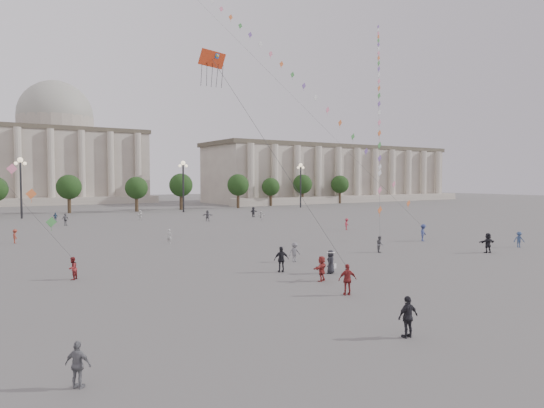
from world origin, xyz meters
TOP-DOWN VIEW (x-y plane):
  - ground at (0.00, 0.00)m, footprint 360.00×360.00m
  - hall_east at (75.00, 93.89)m, footprint 84.00×26.22m
  - hall_central at (0.00, 129.22)m, footprint 48.30×34.30m
  - tree_row at (0.00, 78.00)m, footprint 137.12×5.12m
  - lamp_post_mid_west at (-15.00, 70.00)m, footprint 2.00×0.90m
  - lamp_post_mid_east at (15.00, 70.00)m, footprint 2.00×0.90m
  - lamp_post_far_east at (45.00, 70.00)m, footprint 2.00×0.90m
  - person_crowd_0 at (-11.08, 60.02)m, footprint 0.95×0.60m
  - person_crowd_3 at (17.77, 2.70)m, footprint 1.82×0.95m
  - person_crowd_4 at (1.34, 55.44)m, footprint 1.47×1.47m
  - person_crowd_6 at (-0.34, 8.44)m, footprint 1.10×0.70m
  - person_crowd_7 at (18.48, 44.74)m, footprint 1.50×0.98m
  - person_crowd_8 at (20.17, 25.19)m, footprint 1.19×1.00m
  - person_crowd_9 at (20.79, 51.22)m, footprint 1.77×0.98m
  - person_crowd_12 at (10.11, 47.84)m, footprint 1.76×1.24m
  - person_crowd_13 at (-5.03, 25.09)m, footprint 0.66×0.67m
  - person_crowd_14 at (23.75, 3.17)m, footprint 1.17×1.12m
  - person_crowd_16 at (-10.82, 52.57)m, footprint 1.15×0.86m
  - person_crowd_17 at (-18.95, 34.15)m, footprint 0.71×1.07m
  - tourist_0 at (-4.37, -2.71)m, footprint 1.19×0.87m
  - tourist_1 at (-3.75, 5.32)m, footprint 1.21×0.78m
  - tourist_2 at (-3.19, 1.26)m, footprint 1.65×1.13m
  - tourist_3 at (-20.53, -7.64)m, footprint 0.93×0.93m
  - tourist_4 at (-7.34, -10.00)m, footprint 1.10×0.52m
  - kite_flyer_0 at (-17.37, 10.83)m, footprint 0.94×0.97m
  - kite_flyer_1 at (19.53, 11.72)m, footprint 1.41×1.13m
  - kite_flyer_2 at (9.46, 8.38)m, footprint 0.90×0.95m
  - hat_person at (-0.97, 2.96)m, footprint 1.00×0.91m
  - dragon_kite at (-8.62, 6.61)m, footprint 3.29×5.28m
  - kite_train_mid at (10.12, 35.09)m, footprint 18.33×43.88m
  - kite_train_east at (28.71, 28.03)m, footprint 36.30×36.53m

SIDE VIEW (x-z plane):
  - ground at x=0.00m, z-range 0.00..0.00m
  - person_crowd_0 at x=-11.08m, z-range 0.00..1.50m
  - person_crowd_17 at x=-18.95m, z-range 0.00..1.54m
  - person_crowd_7 at x=18.48m, z-range 0.00..1.55m
  - kite_flyer_2 at x=9.46m, z-range 0.00..1.55m
  - person_crowd_13 at x=-5.03m, z-range 0.00..1.56m
  - kite_flyer_0 at x=-17.37m, z-range 0.00..1.58m
  - tourist_3 at x=-20.53m, z-range 0.00..1.58m
  - person_crowd_8 at x=20.17m, z-range 0.00..1.59m
  - person_crowd_14 at x=23.75m, z-range 0.00..1.60m
  - person_crowd_6 at x=-0.34m, z-range 0.00..1.63m
  - person_crowd_4 at x=1.34m, z-range 0.00..1.70m
  - tourist_2 at x=-3.19m, z-range 0.00..1.71m
  - hat_person at x=-0.97m, z-range 0.04..1.76m
  - person_crowd_16 at x=-10.82m, z-range 0.00..1.81m
  - person_crowd_9 at x=20.79m, z-range 0.00..1.82m
  - person_crowd_12 at x=10.11m, z-range 0.00..1.83m
  - tourist_4 at x=-7.34m, z-range 0.00..1.84m
  - tourist_0 at x=-4.37m, z-range 0.00..1.87m
  - person_crowd_3 at x=17.77m, z-range 0.00..1.87m
  - kite_flyer_1 at x=19.53m, z-range 0.00..1.91m
  - tourist_1 at x=-3.75m, z-range 0.00..1.92m
  - tree_row at x=0.00m, z-range 1.39..9.39m
  - lamp_post_mid_west at x=-15.00m, z-range 2.03..12.68m
  - lamp_post_mid_east at x=15.00m, z-range 2.03..12.68m
  - lamp_post_far_east at x=45.00m, z-range 2.03..12.68m
  - hall_east at x=75.00m, z-range -0.17..17.03m
  - hall_central at x=0.00m, z-range -3.52..31.98m
  - dragon_kite at x=-8.62m, z-range 5.91..23.06m
  - kite_train_east at x=28.71m, z-range -10.66..53.08m
  - kite_train_mid at x=10.12m, z-range -6.64..60.09m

